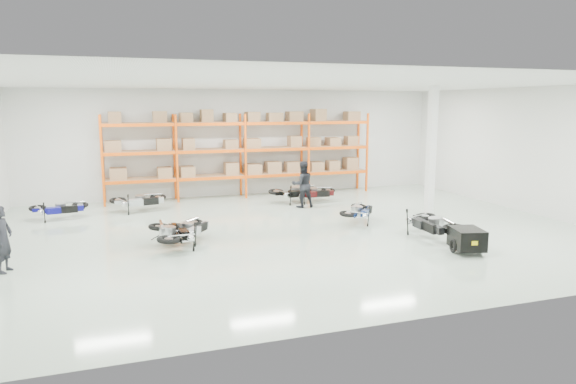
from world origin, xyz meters
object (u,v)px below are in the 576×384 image
object	(u,v)px
moto_black_far_left	(172,229)
moto_back_c	(296,189)
moto_back_a	(59,205)
moto_back_b	(139,197)
trailer	(467,239)
person_back	(302,184)
moto_blue_centre	(359,208)
person_left	(3,239)
moto_back_d	(313,190)
moto_touring_right	(432,219)
moto_silver_left	(189,225)

from	to	relation	value
moto_black_far_left	moto_back_c	bearing A→B (deg)	-140.09
moto_back_a	moto_back_b	size ratio (longest dim) A/B	0.93
moto_black_far_left	moto_back_a	world-z (taller)	moto_black_far_left
trailer	person_back	world-z (taller)	person_back
moto_blue_centre	moto_black_far_left	distance (m)	6.34
person_left	person_back	size ratio (longest dim) A/B	0.90
moto_back_c	moto_back_d	world-z (taller)	moto_back_c
moto_touring_right	moto_back_a	bearing A→B (deg)	153.47
moto_silver_left	moto_back_a	world-z (taller)	moto_back_a
moto_back_a	moto_back_b	bearing A→B (deg)	-84.96
moto_blue_centre	person_back	xyz separation A→B (m)	(-0.89, 3.04, 0.39)
moto_blue_centre	moto_black_far_left	world-z (taller)	moto_black_far_left
moto_back_c	moto_touring_right	bearing A→B (deg)	-173.82
moto_touring_right	moto_back_d	size ratio (longest dim) A/B	1.10
person_left	person_back	distance (m)	10.53
moto_blue_centre	moto_back_c	world-z (taller)	moto_back_c
moto_blue_centre	moto_silver_left	size ratio (longest dim) A/B	1.01
moto_back_b	person_back	distance (m)	6.05
trailer	moto_back_d	size ratio (longest dim) A/B	0.95
person_back	moto_back_d	bearing A→B (deg)	-132.77
person_back	moto_back_a	bearing A→B (deg)	-3.95
moto_touring_right	person_back	distance (m)	5.91
moto_black_far_left	moto_touring_right	size ratio (longest dim) A/B	0.98
moto_back_b	person_back	xyz separation A→B (m)	(5.93, -1.14, 0.35)
moto_back_d	moto_back_b	bearing A→B (deg)	92.33
moto_black_far_left	person_left	xyz separation A→B (m)	(-3.92, -0.78, 0.24)
moto_black_far_left	person_back	distance (m)	6.83
moto_blue_centre	moto_black_far_left	size ratio (longest dim) A/B	0.88
moto_black_far_left	moto_touring_right	world-z (taller)	moto_touring_right
moto_touring_right	trailer	world-z (taller)	moto_touring_right
moto_back_d	person_left	xyz separation A→B (m)	(-10.00, -5.82, 0.28)
moto_black_far_left	moto_back_c	distance (m)	7.54
moto_back_a	moto_back_d	world-z (taller)	moto_back_d
moto_back_b	moto_back_d	xyz separation A→B (m)	(6.68, -0.35, -0.02)
moto_silver_left	person_left	size ratio (longest dim) A/B	1.00
moto_back_d	moto_back_a	bearing A→B (deg)	96.10
moto_blue_centre	person_back	world-z (taller)	person_back
trailer	moto_back_c	size ratio (longest dim) A/B	0.87
moto_black_far_left	moto_touring_right	xyz separation A→B (m)	(7.31, -1.31, 0.01)
moto_back_c	person_back	xyz separation A→B (m)	(-0.07, -1.00, 0.32)
moto_back_a	person_left	distance (m)	5.74
person_back	moto_back_b	bearing A→B (deg)	-10.39
moto_blue_centre	moto_touring_right	world-z (taller)	moto_touring_right
person_back	person_left	bearing A→B (deg)	28.98
person_back	trailer	bearing A→B (deg)	105.90
moto_blue_centre	moto_back_a	bearing A→B (deg)	20.65
moto_black_far_left	moto_back_b	size ratio (longest dim) A/B	1.03
moto_back_c	moto_silver_left	bearing A→B (deg)	123.77
moto_blue_centre	moto_silver_left	world-z (taller)	moto_blue_centre
moto_silver_left	moto_back_d	world-z (taller)	moto_back_d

